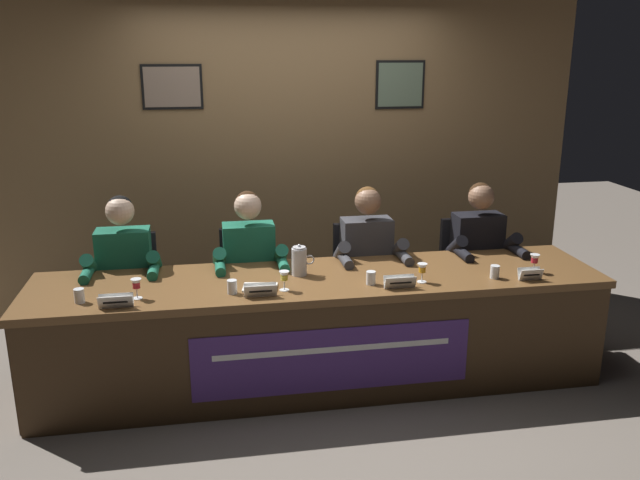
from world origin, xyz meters
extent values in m
plane|color=#70665B|center=(0.00, 0.00, 0.00)|extent=(12.00, 12.00, 0.00)
cube|color=#937047|center=(0.00, 1.51, 1.30)|extent=(4.92, 0.12, 2.60)
cube|color=black|center=(-0.93, 1.45, 1.88)|extent=(0.47, 0.02, 0.35)
cube|color=gray|center=(-0.93, 1.43, 1.88)|extent=(0.43, 0.01, 0.31)
cube|color=black|center=(0.93, 1.45, 1.88)|extent=(0.42, 0.02, 0.39)
cube|color=slate|center=(0.93, 1.43, 1.88)|extent=(0.38, 0.01, 0.35)
cube|color=brown|center=(0.00, 0.00, 0.72)|extent=(3.72, 0.82, 0.05)
cube|color=#402A16|center=(0.00, -0.39, 0.35)|extent=(3.66, 0.04, 0.69)
cube|color=#402A16|center=(-1.81, 0.00, 0.35)|extent=(0.08, 0.74, 0.69)
cube|color=#402A16|center=(1.81, 0.00, 0.35)|extent=(0.08, 0.74, 0.69)
cube|color=#4C2D7A|center=(0.01, -0.41, 0.35)|extent=(1.72, 0.01, 0.41)
cube|color=white|center=(0.01, -0.42, 0.42)|extent=(1.46, 0.00, 0.04)
cylinder|color=black|center=(-1.28, 0.51, 0.01)|extent=(0.44, 0.44, 0.02)
cylinder|color=black|center=(-1.28, 0.51, 0.23)|extent=(0.05, 0.05, 0.41)
cube|color=#232328|center=(-1.28, 0.51, 0.45)|extent=(0.44, 0.44, 0.03)
cube|color=#232328|center=(-1.28, 0.71, 0.68)|extent=(0.40, 0.05, 0.44)
cylinder|color=black|center=(-1.38, 0.16, 0.23)|extent=(0.10, 0.10, 0.46)
cylinder|color=black|center=(-1.18, 0.16, 0.23)|extent=(0.10, 0.10, 0.46)
cylinder|color=black|center=(-1.38, 0.31, 0.51)|extent=(0.13, 0.34, 0.13)
cylinder|color=black|center=(-1.18, 0.31, 0.51)|extent=(0.13, 0.34, 0.13)
cube|color=#196047|center=(-1.28, 0.48, 0.75)|extent=(0.36, 0.20, 0.48)
sphere|color=beige|center=(-1.28, 0.46, 1.13)|extent=(0.19, 0.19, 0.19)
sphere|color=black|center=(-1.28, 0.47, 1.14)|extent=(0.17, 0.17, 0.17)
cylinder|color=#196047|center=(-1.49, 0.38, 0.77)|extent=(0.09, 0.30, 0.25)
cylinder|color=#196047|center=(-1.07, 0.38, 0.77)|extent=(0.09, 0.30, 0.25)
cylinder|color=#196047|center=(-1.49, 0.22, 0.77)|extent=(0.07, 0.24, 0.07)
cylinder|color=#196047|center=(-1.07, 0.22, 0.77)|extent=(0.07, 0.24, 0.07)
cube|color=white|center=(-1.25, -0.34, 0.78)|extent=(0.19, 0.03, 0.08)
cube|color=white|center=(-1.25, -0.31, 0.78)|extent=(0.19, 0.03, 0.08)
cube|color=black|center=(-1.25, -0.34, 0.78)|extent=(0.14, 0.01, 0.01)
cylinder|color=white|center=(-1.14, -0.20, 0.74)|extent=(0.06, 0.06, 0.00)
cylinder|color=white|center=(-1.14, -0.20, 0.77)|extent=(0.01, 0.01, 0.05)
cone|color=white|center=(-1.14, -0.20, 0.83)|extent=(0.06, 0.06, 0.06)
cylinder|color=#B21E2D|center=(-1.14, -0.20, 0.83)|extent=(0.04, 0.04, 0.04)
cylinder|color=silver|center=(-1.46, -0.20, 0.78)|extent=(0.06, 0.06, 0.08)
cylinder|color=silver|center=(-1.46, -0.20, 0.77)|extent=(0.05, 0.05, 0.05)
cylinder|color=black|center=(-0.43, 0.51, 0.01)|extent=(0.44, 0.44, 0.02)
cylinder|color=black|center=(-0.43, 0.51, 0.23)|extent=(0.05, 0.05, 0.41)
cube|color=#232328|center=(-0.43, 0.51, 0.45)|extent=(0.44, 0.44, 0.03)
cube|color=#232328|center=(-0.43, 0.71, 0.68)|extent=(0.40, 0.05, 0.44)
cylinder|color=black|center=(-0.53, 0.16, 0.23)|extent=(0.10, 0.10, 0.46)
cylinder|color=black|center=(-0.33, 0.16, 0.23)|extent=(0.10, 0.10, 0.46)
cylinder|color=black|center=(-0.53, 0.31, 0.51)|extent=(0.13, 0.34, 0.13)
cylinder|color=black|center=(-0.33, 0.31, 0.51)|extent=(0.13, 0.34, 0.13)
cube|color=#196047|center=(-0.43, 0.48, 0.75)|extent=(0.36, 0.20, 0.48)
sphere|color=beige|center=(-0.43, 0.46, 1.13)|extent=(0.19, 0.19, 0.19)
sphere|color=#331E0F|center=(-0.43, 0.47, 1.14)|extent=(0.17, 0.17, 0.17)
cylinder|color=#196047|center=(-0.64, 0.38, 0.77)|extent=(0.09, 0.30, 0.25)
cylinder|color=#196047|center=(-0.22, 0.38, 0.77)|extent=(0.09, 0.30, 0.25)
cylinder|color=#196047|center=(-0.64, 0.22, 0.77)|extent=(0.07, 0.24, 0.07)
cylinder|color=#196047|center=(-0.22, 0.22, 0.77)|extent=(0.07, 0.24, 0.07)
cube|color=white|center=(-0.41, -0.31, 0.78)|extent=(0.20, 0.03, 0.08)
cube|color=white|center=(-0.41, -0.27, 0.78)|extent=(0.20, 0.03, 0.08)
cube|color=black|center=(-0.41, -0.31, 0.78)|extent=(0.14, 0.01, 0.01)
cylinder|color=white|center=(-0.26, -0.21, 0.74)|extent=(0.06, 0.06, 0.00)
cylinder|color=white|center=(-0.26, -0.21, 0.77)|extent=(0.01, 0.01, 0.05)
cone|color=white|center=(-0.26, -0.21, 0.83)|extent=(0.06, 0.06, 0.06)
cylinder|color=yellow|center=(-0.26, -0.21, 0.83)|extent=(0.04, 0.04, 0.04)
cylinder|color=silver|center=(-0.58, -0.21, 0.78)|extent=(0.06, 0.06, 0.08)
cylinder|color=silver|center=(-0.58, -0.21, 0.77)|extent=(0.05, 0.05, 0.05)
cylinder|color=black|center=(0.43, 0.51, 0.01)|extent=(0.44, 0.44, 0.02)
cylinder|color=black|center=(0.43, 0.51, 0.23)|extent=(0.05, 0.05, 0.41)
cube|color=#232328|center=(0.43, 0.51, 0.45)|extent=(0.44, 0.44, 0.03)
cube|color=#232328|center=(0.43, 0.71, 0.68)|extent=(0.40, 0.05, 0.44)
cylinder|color=black|center=(0.33, 0.16, 0.23)|extent=(0.10, 0.10, 0.46)
cylinder|color=black|center=(0.53, 0.16, 0.23)|extent=(0.10, 0.10, 0.46)
cylinder|color=black|center=(0.33, 0.31, 0.51)|extent=(0.13, 0.34, 0.13)
cylinder|color=black|center=(0.53, 0.31, 0.51)|extent=(0.13, 0.34, 0.13)
cube|color=#38383D|center=(0.43, 0.48, 0.75)|extent=(0.36, 0.20, 0.48)
sphere|color=#8E664C|center=(0.43, 0.46, 1.13)|extent=(0.19, 0.19, 0.19)
sphere|color=#593819|center=(0.43, 0.47, 1.14)|extent=(0.17, 0.17, 0.17)
cylinder|color=#38383D|center=(0.22, 0.38, 0.77)|extent=(0.09, 0.30, 0.25)
cylinder|color=#38383D|center=(0.64, 0.38, 0.77)|extent=(0.09, 0.30, 0.25)
cylinder|color=#38383D|center=(0.22, 0.22, 0.77)|extent=(0.07, 0.24, 0.07)
cylinder|color=#38383D|center=(0.64, 0.22, 0.77)|extent=(0.07, 0.24, 0.07)
cube|color=white|center=(0.45, -0.31, 0.78)|extent=(0.20, 0.03, 0.08)
cube|color=white|center=(0.45, -0.27, 0.78)|extent=(0.20, 0.03, 0.08)
cube|color=black|center=(0.45, -0.31, 0.78)|extent=(0.14, 0.01, 0.01)
cylinder|color=white|center=(0.62, -0.21, 0.74)|extent=(0.06, 0.06, 0.00)
cylinder|color=white|center=(0.62, -0.21, 0.77)|extent=(0.01, 0.01, 0.05)
cone|color=white|center=(0.62, -0.21, 0.83)|extent=(0.06, 0.06, 0.06)
cylinder|color=orange|center=(0.62, -0.21, 0.83)|extent=(0.04, 0.04, 0.04)
cylinder|color=silver|center=(0.29, -0.19, 0.78)|extent=(0.06, 0.06, 0.08)
cylinder|color=silver|center=(0.29, -0.19, 0.77)|extent=(0.05, 0.05, 0.05)
cylinder|color=black|center=(1.28, 0.51, 0.01)|extent=(0.44, 0.44, 0.02)
cylinder|color=black|center=(1.28, 0.51, 0.23)|extent=(0.05, 0.05, 0.41)
cube|color=#232328|center=(1.28, 0.51, 0.45)|extent=(0.44, 0.44, 0.03)
cube|color=#232328|center=(1.28, 0.71, 0.68)|extent=(0.40, 0.05, 0.44)
cylinder|color=black|center=(1.18, 0.16, 0.23)|extent=(0.10, 0.10, 0.46)
cylinder|color=black|center=(1.38, 0.16, 0.23)|extent=(0.10, 0.10, 0.46)
cylinder|color=black|center=(1.18, 0.31, 0.51)|extent=(0.13, 0.34, 0.13)
cylinder|color=black|center=(1.38, 0.31, 0.51)|extent=(0.13, 0.34, 0.13)
cube|color=black|center=(1.28, 0.48, 0.75)|extent=(0.36, 0.20, 0.48)
sphere|color=#8E664C|center=(1.28, 0.46, 1.13)|extent=(0.19, 0.19, 0.19)
sphere|color=#331E0F|center=(1.28, 0.47, 1.14)|extent=(0.17, 0.17, 0.17)
cylinder|color=black|center=(1.07, 0.38, 0.77)|extent=(0.09, 0.30, 0.25)
cylinder|color=black|center=(1.49, 0.38, 0.77)|extent=(0.09, 0.30, 0.25)
cylinder|color=black|center=(1.07, 0.22, 0.77)|extent=(0.07, 0.24, 0.07)
cylinder|color=black|center=(1.49, 0.22, 0.77)|extent=(0.07, 0.24, 0.07)
cube|color=white|center=(1.32, -0.31, 0.78)|extent=(0.15, 0.03, 0.08)
cube|color=white|center=(1.32, -0.27, 0.78)|extent=(0.15, 0.03, 0.08)
cube|color=black|center=(1.32, -0.31, 0.78)|extent=(0.11, 0.01, 0.01)
cylinder|color=white|center=(1.42, -0.15, 0.74)|extent=(0.06, 0.06, 0.00)
cylinder|color=white|center=(1.42, -0.15, 0.77)|extent=(0.01, 0.01, 0.05)
cone|color=white|center=(1.42, -0.15, 0.83)|extent=(0.06, 0.06, 0.06)
cylinder|color=#B21E2D|center=(1.42, -0.15, 0.83)|extent=(0.04, 0.04, 0.04)
cylinder|color=silver|center=(1.11, -0.22, 0.78)|extent=(0.06, 0.06, 0.08)
cylinder|color=silver|center=(1.11, -0.22, 0.77)|extent=(0.05, 0.05, 0.05)
cylinder|color=silver|center=(-0.13, 0.06, 0.83)|extent=(0.10, 0.10, 0.18)
cylinder|color=silver|center=(-0.13, 0.06, 0.93)|extent=(0.09, 0.09, 0.01)
sphere|color=silver|center=(-0.13, 0.06, 0.94)|extent=(0.02, 0.02, 0.02)
torus|color=silver|center=(-0.06, 0.06, 0.84)|extent=(0.07, 0.01, 0.07)
cube|color=white|center=(-0.40, -0.15, 0.75)|extent=(0.23, 0.18, 0.01)
camera|label=1|loc=(-0.70, -4.01, 2.18)|focal=37.14mm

